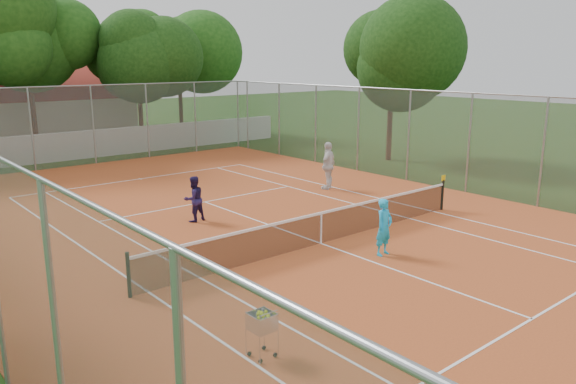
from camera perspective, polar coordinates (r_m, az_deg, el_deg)
ground at (r=16.52m, az=3.36°, el=-5.31°), size 120.00×120.00×0.00m
court_pad at (r=16.52m, az=3.36°, el=-5.28°), size 18.00×34.00×0.02m
court_lines at (r=16.51m, az=3.36°, el=-5.24°), size 10.98×23.78×0.01m
tennis_net at (r=16.36m, az=3.38°, el=-3.62°), size 11.88×0.10×0.98m
perimeter_fence at (r=15.99m, az=3.46°, el=1.49°), size 18.00×34.00×4.00m
boundary_wall at (r=32.53m, az=-20.29°, el=4.51°), size 26.00×0.30×1.50m
tropical_trees at (r=35.05m, az=-22.58°, el=11.89°), size 29.00×19.00×10.00m
player_near at (r=15.56m, az=9.74°, el=-3.53°), size 0.61×0.43×1.58m
player_far_left at (r=18.77m, az=-9.55°, el=-0.71°), size 0.79×0.64×1.52m
player_far_right at (r=23.24m, az=4.12°, el=2.70°), size 1.25×0.92×1.97m
ball_hopper at (r=10.39m, az=-2.66°, el=-14.13°), size 0.59×0.59×0.93m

